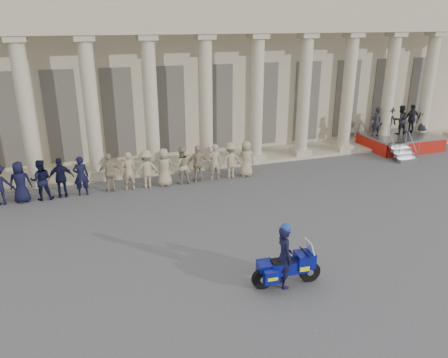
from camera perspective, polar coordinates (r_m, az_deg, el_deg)
ground at (r=14.34m, az=1.99°, el=-8.59°), size 90.00×90.00×0.00m
building at (r=26.97m, az=-9.43°, el=14.82°), size 40.00×12.50×9.00m
officer_rank at (r=18.94m, az=-22.30°, el=-0.06°), size 18.09×0.64×1.68m
reviewing_stand at (r=26.52m, az=22.14°, el=6.44°), size 3.96×3.85×2.41m
motorcycle at (r=12.23m, az=8.28°, el=-11.30°), size 1.99×0.83×1.28m
rider at (r=12.00m, az=7.89°, el=-9.85°), size 0.47×0.68×1.88m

